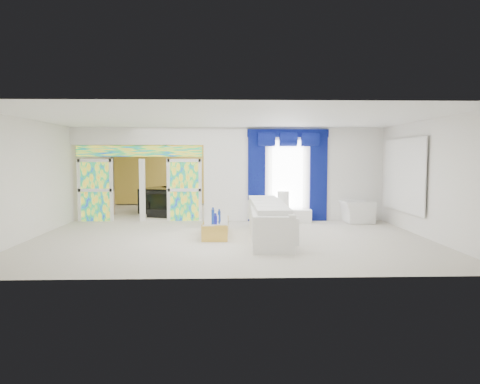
{
  "coord_description": "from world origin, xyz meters",
  "views": [
    {
      "loc": [
        -0.1,
        -13.51,
        2.06
      ],
      "look_at": [
        0.3,
        -1.2,
        1.1
      ],
      "focal_mm": 33.67,
      "sensor_mm": 36.0,
      "label": 1
    }
  ],
  "objects_px": {
    "white_sofa": "(268,222)",
    "coffee_table": "(216,228)",
    "console_table": "(293,216)",
    "grand_piano": "(166,200)",
    "armchair": "(356,211)"
  },
  "relations": [
    {
      "from": "white_sofa",
      "to": "coffee_table",
      "type": "height_order",
      "value": "white_sofa"
    },
    {
      "from": "white_sofa",
      "to": "console_table",
      "type": "xyz_separation_m",
      "value": [
        1.03,
        2.69,
        -0.2
      ]
    },
    {
      "from": "white_sofa",
      "to": "coffee_table",
      "type": "bearing_deg",
      "value": 169.51
    },
    {
      "from": "white_sofa",
      "to": "grand_piano",
      "type": "height_order",
      "value": "grand_piano"
    },
    {
      "from": "console_table",
      "to": "armchair",
      "type": "distance_m",
      "value": 2.01
    },
    {
      "from": "console_table",
      "to": "grand_piano",
      "type": "height_order",
      "value": "grand_piano"
    },
    {
      "from": "white_sofa",
      "to": "armchair",
      "type": "bearing_deg",
      "value": 42.37
    },
    {
      "from": "armchair",
      "to": "white_sofa",
      "type": "bearing_deg",
      "value": 129.32
    },
    {
      "from": "coffee_table",
      "to": "armchair",
      "type": "xyz_separation_m",
      "value": [
        4.38,
        2.27,
        0.14
      ]
    },
    {
      "from": "white_sofa",
      "to": "coffee_table",
      "type": "relative_size",
      "value": 2.27
    },
    {
      "from": "coffee_table",
      "to": "grand_piano",
      "type": "distance_m",
      "value": 5.61
    },
    {
      "from": "white_sofa",
      "to": "console_table",
      "type": "height_order",
      "value": "white_sofa"
    },
    {
      "from": "console_table",
      "to": "grand_piano",
      "type": "bearing_deg",
      "value": 146.8
    },
    {
      "from": "grand_piano",
      "to": "armchair",
      "type": "bearing_deg",
      "value": -5.56
    },
    {
      "from": "coffee_table",
      "to": "console_table",
      "type": "height_order",
      "value": "coffee_table"
    }
  ]
}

